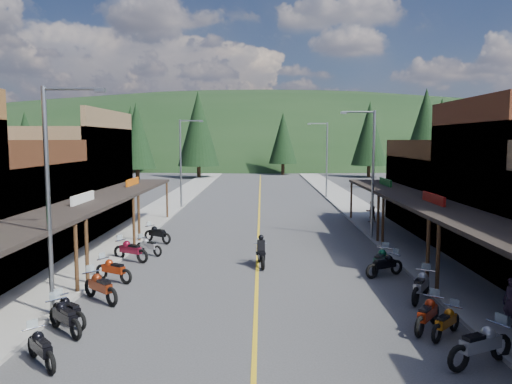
{
  "coord_description": "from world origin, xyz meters",
  "views": [
    {
      "loc": [
        0.2,
        -22.83,
        6.21
      ],
      "look_at": [
        -0.14,
        7.73,
        3.0
      ],
      "focal_mm": 35.0,
      "sensor_mm": 36.0,
      "label": 1
    }
  ],
  "objects_px": {
    "pine_7": "(99,134)",
    "pine_10": "(137,136)",
    "bike_east_5": "(427,313)",
    "bike_west_7": "(113,269)",
    "pine_1": "(131,134)",
    "rider_on_bike": "(261,253)",
    "pine_0": "(26,138)",
    "bike_east_7": "(385,264)",
    "streetlight_1": "(182,159)",
    "bike_west_4": "(65,316)",
    "shop_east_3": "(459,194)",
    "bike_west_9": "(149,245)",
    "bike_west_5": "(69,309)",
    "bike_west_10": "(157,233)",
    "streetlight_3": "(325,156)",
    "bike_east_8": "(381,259)",
    "pine_2": "(198,129)",
    "bike_west_3": "(41,346)",
    "bike_east_6": "(421,284)",
    "pine_5": "(441,130)",
    "pine_9": "(438,138)",
    "streetlight_0": "(52,191)",
    "pine_4": "(370,133)",
    "bike_west_8": "(130,249)",
    "pine_3": "(283,138)",
    "pine_8": "(85,142)",
    "bike_west_6": "(100,285)",
    "pedestrian_east_a": "(511,302)",
    "shop_west_3": "(59,179)",
    "pedestrian_east_b": "(371,211)",
    "streetlight_2": "(371,168)",
    "pine_11": "(425,132)",
    "bike_east_4": "(446,321)",
    "bike_east_3": "(481,343)"
  },
  "relations": [
    {
      "from": "pine_8",
      "to": "bike_west_4",
      "type": "height_order",
      "value": "pine_8"
    },
    {
      "from": "shop_east_3",
      "to": "bike_west_9",
      "type": "bearing_deg",
      "value": -158.46
    },
    {
      "from": "pine_3",
      "to": "bike_east_7",
      "type": "height_order",
      "value": "pine_3"
    },
    {
      "from": "pine_4",
      "to": "pine_5",
      "type": "bearing_deg",
      "value": 36.87
    },
    {
      "from": "streetlight_0",
      "to": "streetlight_3",
      "type": "height_order",
      "value": "same"
    },
    {
      "from": "pine_11",
      "to": "bike_west_7",
      "type": "xyz_separation_m",
      "value": [
        -26.29,
        -39.56,
        -6.59
      ]
    },
    {
      "from": "pine_3",
      "to": "pine_9",
      "type": "distance_m",
      "value": 29.0
    },
    {
      "from": "pine_5",
      "to": "pine_8",
      "type": "height_order",
      "value": "pine_5"
    },
    {
      "from": "pine_7",
      "to": "shop_east_3",
      "type": "bearing_deg",
      "value": -54.73
    },
    {
      "from": "pine_7",
      "to": "pine_10",
      "type": "relative_size",
      "value": 1.08
    },
    {
      "from": "streetlight_0",
      "to": "pine_8",
      "type": "bearing_deg",
      "value": 108.11
    },
    {
      "from": "pine_5",
      "to": "pine_9",
      "type": "height_order",
      "value": "pine_5"
    },
    {
      "from": "bike_west_6",
      "to": "pedestrian_east_a",
      "type": "height_order",
      "value": "pedestrian_east_a"
    },
    {
      "from": "pine_1",
      "to": "rider_on_bike",
      "type": "height_order",
      "value": "pine_1"
    },
    {
      "from": "pine_7",
      "to": "bike_west_8",
      "type": "bearing_deg",
      "value": -70.96
    },
    {
      "from": "bike_west_3",
      "to": "pedestrian_east_b",
      "type": "height_order",
      "value": "pedestrian_east_b"
    },
    {
      "from": "pine_1",
      "to": "bike_west_5",
      "type": "bearing_deg",
      "value": -76.98
    },
    {
      "from": "streetlight_1",
      "to": "bike_east_4",
      "type": "relative_size",
      "value": 4.32
    },
    {
      "from": "bike_west_9",
      "to": "pedestrian_east_b",
      "type": "distance_m",
      "value": 17.44
    },
    {
      "from": "pine_1",
      "to": "pedestrian_east_a",
      "type": "xyz_separation_m",
      "value": [
        32.32,
        -77.01,
        -6.28
      ]
    },
    {
      "from": "bike_east_3",
      "to": "bike_east_6",
      "type": "relative_size",
      "value": 1.04
    },
    {
      "from": "pine_0",
      "to": "bike_east_5",
      "type": "distance_m",
      "value": 82.94
    },
    {
      "from": "bike_west_7",
      "to": "bike_west_8",
      "type": "relative_size",
      "value": 0.93
    },
    {
      "from": "streetlight_3",
      "to": "bike_east_8",
      "type": "distance_m",
      "value": 30.16
    },
    {
      "from": "bike_west_4",
      "to": "bike_east_8",
      "type": "distance_m",
      "value": 14.08
    },
    {
      "from": "bike_west_3",
      "to": "bike_east_6",
      "type": "relative_size",
      "value": 0.87
    },
    {
      "from": "bike_west_8",
      "to": "pedestrian_east_a",
      "type": "relative_size",
      "value": 1.38
    },
    {
      "from": "bike_west_10",
      "to": "bike_west_5",
      "type": "bearing_deg",
      "value": -146.25
    },
    {
      "from": "pine_2",
      "to": "shop_west_3",
      "type": "bearing_deg",
      "value": -94.63
    },
    {
      "from": "pine_1",
      "to": "bike_west_8",
      "type": "height_order",
      "value": "pine_1"
    },
    {
      "from": "pine_2",
      "to": "pine_8",
      "type": "height_order",
      "value": "pine_2"
    },
    {
      "from": "pine_1",
      "to": "pine_10",
      "type": "height_order",
      "value": "pine_1"
    },
    {
      "from": "bike_east_7",
      "to": "bike_west_7",
      "type": "bearing_deg",
      "value": -114.07
    },
    {
      "from": "streetlight_1",
      "to": "bike_west_9",
      "type": "xyz_separation_m",
      "value": [
        1.06,
        -18.45,
        -3.92
      ]
    },
    {
      "from": "streetlight_2",
      "to": "pedestrian_east_a",
      "type": "xyz_separation_m",
      "value": [
        1.36,
        -15.01,
        -3.5
      ]
    },
    {
      "from": "streetlight_1",
      "to": "bike_west_4",
      "type": "bearing_deg",
      "value": -88.35
    },
    {
      "from": "bike_east_5",
      "to": "bike_west_7",
      "type": "bearing_deg",
      "value": -168.5
    },
    {
      "from": "bike_west_5",
      "to": "bike_east_6",
      "type": "xyz_separation_m",
      "value": [
        12.64,
        2.76,
        0.08
      ]
    },
    {
      "from": "pine_1",
      "to": "bike_west_5",
      "type": "xyz_separation_m",
      "value": [
        17.74,
        -76.72,
        -6.67
      ]
    },
    {
      "from": "bike_west_3",
      "to": "pine_9",
      "type": "bearing_deg",
      "value": 18.93
    },
    {
      "from": "pine_2",
      "to": "bike_east_8",
      "type": "relative_size",
      "value": 6.23
    },
    {
      "from": "bike_west_4",
      "to": "bike_east_5",
      "type": "relative_size",
      "value": 1.01
    },
    {
      "from": "streetlight_0",
      "to": "bike_west_6",
      "type": "distance_m",
      "value": 4.3
    },
    {
      "from": "pine_7",
      "to": "pine_3",
      "type": "bearing_deg",
      "value": -15.52
    },
    {
      "from": "bike_west_4",
      "to": "shop_east_3",
      "type": "bearing_deg",
      "value": -2.42
    },
    {
      "from": "pine_0",
      "to": "bike_east_7",
      "type": "height_order",
      "value": "pine_0"
    },
    {
      "from": "pine_7",
      "to": "bike_west_6",
      "type": "height_order",
      "value": "pine_7"
    },
    {
      "from": "pine_4",
      "to": "pine_5",
      "type": "distance_m",
      "value": 20.01
    },
    {
      "from": "bike_west_6",
      "to": "pedestrian_east_b",
      "type": "height_order",
      "value": "pedestrian_east_b"
    },
    {
      "from": "pine_0",
      "to": "bike_west_4",
      "type": "relative_size",
      "value": 5.21
    }
  ]
}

